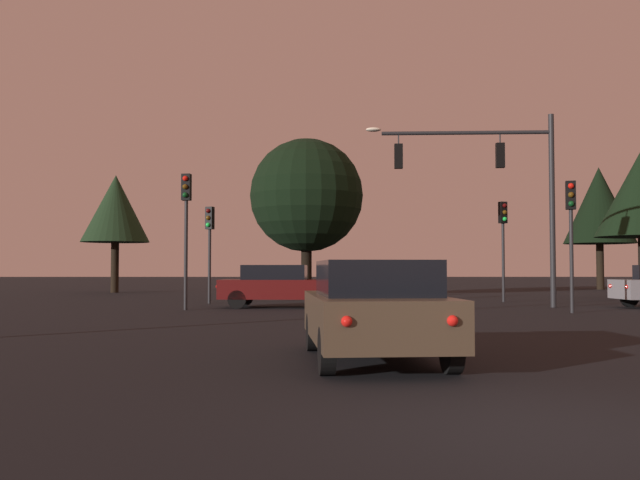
# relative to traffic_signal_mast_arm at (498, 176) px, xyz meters

# --- Properties ---
(ground_plane) EXTENTS (168.00, 168.00, 0.00)m
(ground_plane) POSITION_rel_traffic_signal_mast_arm_xyz_m (-4.60, 5.40, -4.76)
(ground_plane) COLOR black
(ground_plane) RESTS_ON ground
(traffic_signal_mast_arm) EXTENTS (6.80, 0.62, 6.99)m
(traffic_signal_mast_arm) POSITION_rel_traffic_signal_mast_arm_xyz_m (0.00, 0.00, 0.00)
(traffic_signal_mast_arm) COLOR #232326
(traffic_signal_mast_arm) RESTS_ON ground
(traffic_light_corner_left) EXTENTS (0.37, 0.39, 3.86)m
(traffic_light_corner_left) POSITION_rel_traffic_signal_mast_arm_xyz_m (-10.85, 2.70, -2.01)
(traffic_light_corner_left) COLOR #232326
(traffic_light_corner_left) RESTS_ON ground
(traffic_light_corner_right) EXTENTS (0.33, 0.37, 4.60)m
(traffic_light_corner_right) POSITION_rel_traffic_signal_mast_arm_xyz_m (-11.00, -1.57, -1.52)
(traffic_light_corner_right) COLOR #232326
(traffic_light_corner_right) RESTS_ON ground
(traffic_light_median) EXTENTS (0.35, 0.38, 4.16)m
(traffic_light_median) POSITION_rel_traffic_signal_mast_arm_xyz_m (1.44, -3.28, -1.81)
(traffic_light_median) COLOR #232326
(traffic_light_median) RESTS_ON ground
(traffic_light_far_side) EXTENTS (0.36, 0.38, 4.18)m
(traffic_light_far_side) POSITION_rel_traffic_signal_mast_arm_xyz_m (1.23, 3.88, -1.79)
(traffic_light_far_side) COLOR #232326
(traffic_light_far_side) RESTS_ON ground
(car_nearside_lane) EXTENTS (2.16, 4.34, 1.52)m
(car_nearside_lane) POSITION_rel_traffic_signal_mast_arm_xyz_m (-5.73, -14.55, -3.97)
(car_nearside_lane) COLOR #473828
(car_nearside_lane) RESTS_ON ground
(car_crossing_left) EXTENTS (4.30, 2.06, 1.52)m
(car_crossing_left) POSITION_rel_traffic_signal_mast_arm_xyz_m (-7.96, -0.13, -3.97)
(car_crossing_left) COLOR #4C0F0F
(car_crossing_left) RESTS_ON ground
(tree_behind_sign) EXTENTS (3.89, 3.89, 6.80)m
(tree_behind_sign) POSITION_rel_traffic_signal_mast_arm_xyz_m (-18.18, 15.19, 0.06)
(tree_behind_sign) COLOR black
(tree_behind_sign) RESTS_ON ground
(tree_left_far) EXTENTS (5.50, 5.50, 7.70)m
(tree_left_far) POSITION_rel_traffic_signal_mast_arm_xyz_m (-7.05, 8.67, 0.17)
(tree_left_far) COLOR black
(tree_left_far) RESTS_ON ground
(tree_right_cluster) EXTENTS (4.62, 4.62, 8.10)m
(tree_right_cluster) POSITION_rel_traffic_signal_mast_arm_xyz_m (12.17, 20.77, 0.78)
(tree_right_cluster) COLOR black
(tree_right_cluster) RESTS_ON ground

